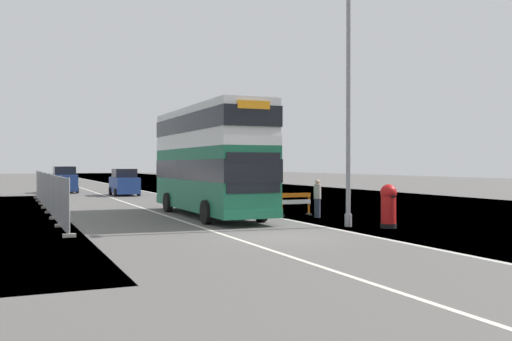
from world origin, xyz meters
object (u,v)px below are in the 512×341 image
car_oncoming_near (124,183)px  pedestrian_at_kerb (317,198)px  double_decker_bus (209,159)px  lamppost_foreground (348,111)px  car_receding_mid (64,180)px  roadworks_barrier (295,202)px  red_pillar_postbox (389,204)px

car_oncoming_near → pedestrian_at_kerb: (4.74, -22.26, -0.10)m
double_decker_bus → lamppost_foreground: bearing=-60.5°
pedestrian_at_kerb → lamppost_foreground: bearing=-101.3°
double_decker_bus → car_receding_mid: (-4.33, 25.88, -1.65)m
lamppost_foreground → pedestrian_at_kerb: 5.34m
roadworks_barrier → pedestrian_at_kerb: size_ratio=0.91×
red_pillar_postbox → lamppost_foreground: bearing=136.2°
roadworks_barrier → car_oncoming_near: bearing=101.5°
red_pillar_postbox → roadworks_barrier: red_pillar_postbox is taller
car_receding_mid → roadworks_barrier: bearing=-73.2°
double_decker_bus → pedestrian_at_kerb: (4.39, -2.66, -1.83)m
lamppost_foreground → pedestrian_at_kerb: size_ratio=5.48×
lamppost_foreground → car_oncoming_near: (-3.99, 26.02, -3.62)m
lamppost_foreground → roadworks_barrier: lamppost_foreground is taller
roadworks_barrier → car_receding_mid: bearing=106.8°
double_decker_bus → car_receding_mid: bearing=99.5°
car_oncoming_near → pedestrian_at_kerb: bearing=-78.0°
red_pillar_postbox → roadworks_barrier: (-0.86, 6.13, -0.26)m
lamppost_foreground → roadworks_barrier: 6.41m
double_decker_bus → car_receding_mid: size_ratio=2.64×
double_decker_bus → roadworks_barrier: bearing=-19.4°
car_receding_mid → pedestrian_at_kerb: 29.85m
double_decker_bus → pedestrian_at_kerb: double_decker_bus is taller
double_decker_bus → roadworks_barrier: size_ratio=6.83×
lamppost_foreground → pedestrian_at_kerb: (0.75, 3.76, -3.72)m
double_decker_bus → red_pillar_postbox: size_ratio=6.46×
double_decker_bus → pedestrian_at_kerb: 5.45m
lamppost_foreground → car_receding_mid: 33.46m
red_pillar_postbox → car_oncoming_near: size_ratio=0.43×
car_oncoming_near → double_decker_bus: bearing=-89.0°
roadworks_barrier → car_receding_mid: car_receding_mid is taller
pedestrian_at_kerb → roadworks_barrier: bearing=110.4°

